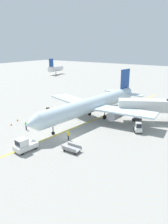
{
  "coord_description": "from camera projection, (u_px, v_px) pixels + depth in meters",
  "views": [
    {
      "loc": [
        23.67,
        -28.88,
        16.28
      ],
      "look_at": [
        -1.38,
        7.75,
        2.5
      ],
      "focal_mm": 35.08,
      "sensor_mm": 36.0,
      "label": 1
    }
  ],
  "objects": [
    {
      "name": "safety_cone_nose_left",
      "position": [
        11.0,
        124.0,
        45.81
      ],
      "size": [
        0.36,
        0.36,
        0.44
      ],
      "primitive_type": "cone",
      "color": "orange",
      "rests_on": "ground"
    },
    {
      "name": "baggage_tug_near_wing",
      "position": [
        138.0,
        128.0,
        42.09
      ],
      "size": [
        2.34,
        2.73,
        2.1
      ],
      "color": "silver",
      "rests_on": "ground"
    },
    {
      "name": "ground_crew_marshaller",
      "position": [
        26.0,
        125.0,
        43.26
      ],
      "size": [
        0.36,
        0.24,
        1.7
      ],
      "color": "#26262D",
      "rests_on": "ground"
    },
    {
      "name": "safety_cone_nose_right",
      "position": [
        17.0,
        120.0,
        48.46
      ],
      "size": [
        0.36,
        0.36,
        0.44
      ],
      "primitive_type": "cone",
      "color": "orange",
      "rests_on": "ground"
    },
    {
      "name": "baggage_cart_loaded",
      "position": [
        72.0,
        149.0,
        34.61
      ],
      "size": [
        3.77,
        1.58,
        0.94
      ],
      "color": "#A5A5A8",
      "rests_on": "ground"
    },
    {
      "name": "distant_aircraft_far_left",
      "position": [
        56.0,
        69.0,
        122.91
      ],
      "size": [
        3.0,
        10.1,
        8.8
      ],
      "color": "silver",
      "rests_on": "ground"
    },
    {
      "name": "ground_crew_wing_walker",
      "position": [
        68.0,
        135.0,
        38.69
      ],
      "size": [
        0.36,
        0.24,
        1.7
      ],
      "color": "#26262D",
      "rests_on": "ground"
    },
    {
      "name": "airliner",
      "position": [
        93.0,
        104.0,
        48.96
      ],
      "size": [
        28.43,
        35.34,
        10.1
      ],
      "color": "silver",
      "rests_on": "ground"
    },
    {
      "name": "taxi_line_yellow",
      "position": [
        76.0,
        127.0,
        45.04
      ],
      "size": [
        9.22,
        79.53,
        0.01
      ],
      "primitive_type": "cube",
      "rotation": [
        0.0,
        0.0,
        -0.11
      ],
      "color": "yellow",
      "rests_on": "ground"
    },
    {
      "name": "jet_bridge",
      "position": [
        153.0,
        106.0,
        47.25
      ],
      "size": [
        12.5,
        8.34,
        4.85
      ],
      "color": "silver",
      "rests_on": "ground"
    },
    {
      "name": "ground_plane",
      "position": [
        67.0,
        136.0,
        40.36
      ],
      "size": [
        300.0,
        300.0,
        0.0
      ],
      "primitive_type": "plane",
      "color": "#9E9B93"
    },
    {
      "name": "pushback_tug",
      "position": [
        24.0,
        145.0,
        34.61
      ],
      "size": [
        2.33,
        3.81,
        2.2
      ],
      "color": "silver",
      "rests_on": "ground"
    },
    {
      "name": "belt_loader_forward_hold",
      "position": [
        47.0,
        118.0,
        47.83
      ],
      "size": [
        4.05,
        4.72,
        2.59
      ],
      "color": "silver",
      "rests_on": "ground"
    }
  ]
}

